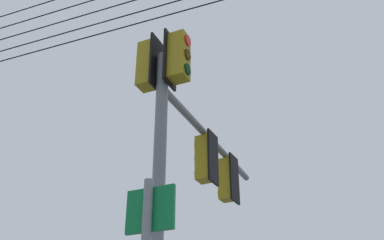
% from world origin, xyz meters
% --- Properties ---
extents(signal_mast_assembly, '(2.29, 4.39, 6.77)m').
position_xyz_m(signal_mast_assembly, '(-0.94, -0.33, 4.85)').
color(signal_mast_assembly, slate).
rests_on(signal_mast_assembly, ground).
extents(overhead_wire_span, '(32.75, 12.09, 1.60)m').
position_xyz_m(overhead_wire_span, '(0.92, -0.05, 7.89)').
color(overhead_wire_span, black).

